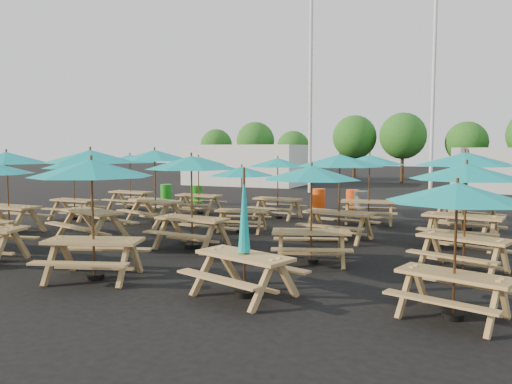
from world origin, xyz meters
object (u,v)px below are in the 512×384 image
at_px(picnic_unit_17, 466,177).
at_px(waste_bin_3, 353,200).
at_px(picnic_unit_6, 155,159).
at_px(picnic_unit_13, 312,177).
at_px(picnic_unit_10, 242,174).
at_px(picnic_unit_14, 340,164).
at_px(picnic_unit_16, 457,199).
at_px(picnic_unit_18, 465,164).
at_px(picnic_unit_19, 468,162).
at_px(waste_bin_0, 166,194).
at_px(waste_bin_4, 361,202).
at_px(picnic_unit_3, 130,161).
at_px(picnic_unit_5, 91,161).
at_px(picnic_unit_7, 198,163).
at_px(picnic_unit_9, 191,167).
at_px(picnic_unit_8, 92,174).
at_px(picnic_unit_15, 370,163).
at_px(picnic_unit_1, 7,162).
at_px(waste_bin_2, 319,199).
at_px(picnic_unit_12, 244,244).
at_px(picnic_unit_11, 278,165).
at_px(picnic_unit_2, 73,167).
at_px(waste_bin_1, 197,195).

xyz_separation_m(picnic_unit_17, waste_bin_3, (-4.33, 9.23, -1.55)).
relative_size(picnic_unit_6, picnic_unit_13, 1.14).
relative_size(picnic_unit_10, picnic_unit_14, 0.86).
bearing_deg(picnic_unit_16, picnic_unit_18, 106.69).
distance_m(picnic_unit_19, waste_bin_0, 13.47).
relative_size(picnic_unit_10, waste_bin_4, 2.68).
xyz_separation_m(picnic_unit_3, picnic_unit_5, (3.36, -6.09, 0.19)).
relative_size(picnic_unit_7, picnic_unit_16, 0.89).
bearing_deg(picnic_unit_16, picnic_unit_9, 171.18).
height_order(picnic_unit_8, picnic_unit_9, picnic_unit_9).
xyz_separation_m(picnic_unit_8, picnic_unit_18, (6.56, 6.40, 0.10)).
bearing_deg(waste_bin_0, picnic_unit_15, -15.63).
relative_size(picnic_unit_5, picnic_unit_13, 1.13).
relative_size(picnic_unit_1, waste_bin_4, 2.83).
bearing_deg(waste_bin_2, picnic_unit_10, -95.29).
bearing_deg(picnic_unit_16, picnic_unit_19, 106.41).
relative_size(picnic_unit_17, waste_bin_0, 3.32).
height_order(picnic_unit_12, waste_bin_0, picnic_unit_12).
xyz_separation_m(picnic_unit_9, picnic_unit_16, (6.34, -3.05, -0.27)).
bearing_deg(picnic_unit_11, picnic_unit_8, -86.36).
bearing_deg(picnic_unit_9, picnic_unit_11, 94.70).
bearing_deg(picnic_unit_7, waste_bin_2, 40.73).
height_order(picnic_unit_7, waste_bin_2, picnic_unit_7).
bearing_deg(picnic_unit_10, picnic_unit_5, -146.95).
bearing_deg(picnic_unit_17, waste_bin_0, 165.70).
height_order(picnic_unit_7, picnic_unit_9, picnic_unit_9).
bearing_deg(picnic_unit_6, waste_bin_2, 76.94).
relative_size(picnic_unit_3, waste_bin_3, 2.78).
height_order(picnic_unit_17, waste_bin_3, picnic_unit_17).
bearing_deg(picnic_unit_19, picnic_unit_2, -147.39).
distance_m(picnic_unit_15, waste_bin_2, 4.44).
xyz_separation_m(picnic_unit_9, picnic_unit_15, (3.36, 6.01, -0.03)).
bearing_deg(waste_bin_3, picnic_unit_5, -118.98).
xyz_separation_m(picnic_unit_1, picnic_unit_10, (6.39, 2.99, -0.39)).
distance_m(picnic_unit_2, waste_bin_3, 10.87).
bearing_deg(waste_bin_3, waste_bin_1, -175.36).
bearing_deg(picnic_unit_15, picnic_unit_2, -171.49).
height_order(picnic_unit_1, picnic_unit_10, picnic_unit_1).
bearing_deg(picnic_unit_5, waste_bin_1, 118.38).
distance_m(picnic_unit_18, waste_bin_3, 7.73).
height_order(picnic_unit_1, picnic_unit_11, picnic_unit_1).
bearing_deg(picnic_unit_11, waste_bin_4, 53.54).
xyz_separation_m(picnic_unit_11, picnic_unit_17, (6.37, -5.97, 0.04)).
xyz_separation_m(picnic_unit_16, picnic_unit_17, (0.09, 3.05, 0.17)).
bearing_deg(picnic_unit_3, picnic_unit_7, 3.61).
height_order(picnic_unit_16, picnic_unit_17, picnic_unit_17).
xyz_separation_m(picnic_unit_2, waste_bin_3, (8.66, 6.40, -1.47)).
xyz_separation_m(picnic_unit_7, picnic_unit_14, (6.41, -3.36, 0.15)).
relative_size(picnic_unit_3, waste_bin_1, 2.78).
distance_m(picnic_unit_9, picnic_unit_13, 3.32).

